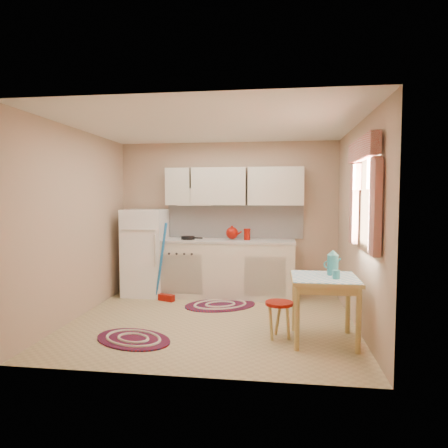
{
  "coord_description": "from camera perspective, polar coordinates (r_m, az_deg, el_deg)",
  "views": [
    {
      "loc": [
        0.82,
        -4.99,
        1.61
      ],
      "look_at": [
        0.12,
        0.25,
        1.24
      ],
      "focal_mm": 32.0,
      "sensor_mm": 36.0,
      "label": 1
    }
  ],
  "objects": [
    {
      "name": "frying_pan",
      "position": [
        6.43,
        -5.18,
        -1.99
      ],
      "size": [
        0.25,
        0.25,
        0.05
      ],
      "primitive_type": "cylinder",
      "rotation": [
        0.0,
        0.0,
        -0.18
      ],
      "color": "black",
      "rests_on": "countertop"
    },
    {
      "name": "red_canister",
      "position": [
        6.33,
        3.32,
        -1.57
      ],
      "size": [
        0.13,
        0.13,
        0.16
      ],
      "primitive_type": "cylinder",
      "rotation": [
        0.0,
        0.0,
        0.4
      ],
      "color": "#900E05",
      "rests_on": "countertop"
    },
    {
      "name": "base_cabinets",
      "position": [
        6.45,
        -0.1,
        -6.48
      ],
      "size": [
        2.25,
        0.6,
        0.88
      ],
      "primitive_type": "cube",
      "color": "beige",
      "rests_on": "ground"
    },
    {
      "name": "countertop",
      "position": [
        6.38,
        -0.1,
        -2.42
      ],
      "size": [
        2.27,
        0.62,
        0.04
      ],
      "primitive_type": "cube",
      "color": "#B8B6AF",
      "rests_on": "base_cabinets"
    },
    {
      "name": "room_shell",
      "position": [
        5.27,
        0.32,
        3.8
      ],
      "size": [
        3.64,
        3.6,
        2.52
      ],
      "color": "tan",
      "rests_on": "ground"
    },
    {
      "name": "stool",
      "position": [
        4.7,
        7.86,
        -13.43
      ],
      "size": [
        0.34,
        0.34,
        0.42
      ],
      "primitive_type": "cylinder",
      "rotation": [
        0.0,
        0.0,
        0.09
      ],
      "color": "#900E05",
      "rests_on": "ground"
    },
    {
      "name": "table",
      "position": [
        4.66,
        14.09,
        -11.75
      ],
      "size": [
        0.72,
        0.72,
        0.72
      ],
      "primitive_type": "cube",
      "color": "tan",
      "rests_on": "ground"
    },
    {
      "name": "mug",
      "position": [
        4.48,
        15.73,
        -7.01
      ],
      "size": [
        0.09,
        0.09,
        0.1
      ],
      "primitive_type": "cylinder",
      "rotation": [
        0.0,
        0.0,
        0.12
      ],
      "color": "teal",
      "rests_on": "table"
    },
    {
      "name": "rug_left",
      "position": [
        4.78,
        -12.84,
        -15.74
      ],
      "size": [
        1.1,
        0.94,
        0.02
      ],
      "primitive_type": null,
      "rotation": [
        0.0,
        0.0,
        -0.4
      ],
      "color": "maroon",
      "rests_on": "ground"
    },
    {
      "name": "red_kettle",
      "position": [
        6.35,
        1.15,
        -1.3
      ],
      "size": [
        0.24,
        0.22,
        0.22
      ],
      "primitive_type": null,
      "rotation": [
        0.0,
        0.0,
        -0.14
      ],
      "color": "#900E05",
      "rests_on": "countertop"
    },
    {
      "name": "broom",
      "position": [
        6.21,
        -8.28,
        -5.45
      ],
      "size": [
        0.3,
        0.21,
        1.2
      ],
      "primitive_type": null,
      "rotation": [
        0.0,
        0.0,
        -0.37
      ],
      "color": "blue",
      "rests_on": "ground"
    },
    {
      "name": "rug_center",
      "position": [
        6.01,
        -0.54,
        -11.51
      ],
      "size": [
        1.25,
        1.07,
        0.02
      ],
      "primitive_type": null,
      "rotation": [
        0.0,
        0.0,
        0.41
      ],
      "color": "maroon",
      "rests_on": "ground"
    },
    {
      "name": "coffee_pot",
      "position": [
        4.67,
        15.28,
        -5.25
      ],
      "size": [
        0.19,
        0.18,
        0.31
      ],
      "primitive_type": null,
      "rotation": [
        0.0,
        0.0,
        0.36
      ],
      "color": "teal",
      "rests_on": "table"
    },
    {
      "name": "fridge",
      "position": [
        6.65,
        -11.16,
        -3.97
      ],
      "size": [
        0.65,
        0.6,
        1.4
      ],
      "primitive_type": "cube",
      "color": "white",
      "rests_on": "ground"
    }
  ]
}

